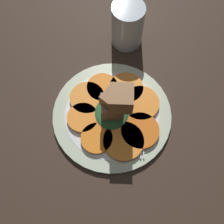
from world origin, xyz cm
name	(u,v)px	position (x,y,z in cm)	size (l,w,h in cm)	color
table_slab	(112,117)	(0.00, 0.00, 1.00)	(120.00, 120.00, 2.00)	#38281E
plate	(112,115)	(0.00, 0.00, 2.52)	(26.99, 26.99, 1.05)	beige
carrot_slice_0	(126,88)	(6.97, -1.66, 3.56)	(7.98, 7.98, 0.92)	orange
carrot_slice_1	(102,87)	(5.74, 3.76, 3.56)	(7.32, 7.32, 0.92)	orange
carrot_slice_2	(87,98)	(2.25, 6.47, 3.56)	(8.06, 8.06, 0.92)	orange
carrot_slice_3	(83,118)	(-2.74, 6.06, 3.56)	(7.05, 7.05, 0.92)	orange
carrot_slice_4	(97,138)	(-6.62, 1.76, 3.56)	(6.97, 6.97, 0.92)	orange
carrot_slice_5	(123,141)	(-5.81, -4.03, 3.56)	(8.86, 8.86, 0.92)	orange
carrot_slice_6	(140,131)	(-2.60, -7.01, 3.56)	(8.41, 8.41, 0.92)	orange
carrot_slice_7	(141,103)	(3.96, -5.74, 3.56)	(8.56, 8.56, 0.92)	orange
center_pile	(115,105)	(0.25, -0.51, 7.85)	(8.51, 8.52, 11.19)	#2D6033
fork	(137,120)	(-0.12, -5.83, 3.30)	(18.51, 6.47, 0.40)	silver
water_glass	(128,25)	(21.55, 1.58, 7.69)	(7.80, 7.80, 11.38)	silver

